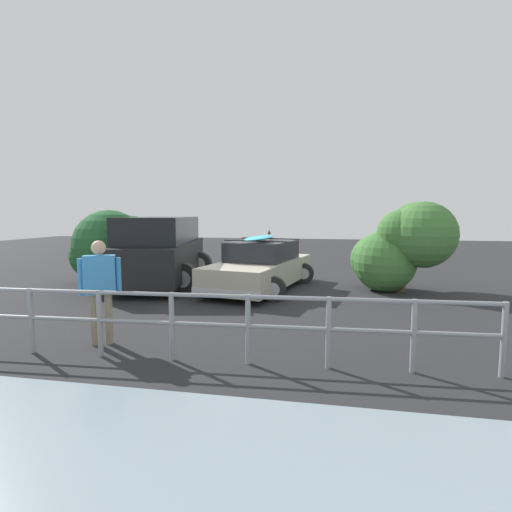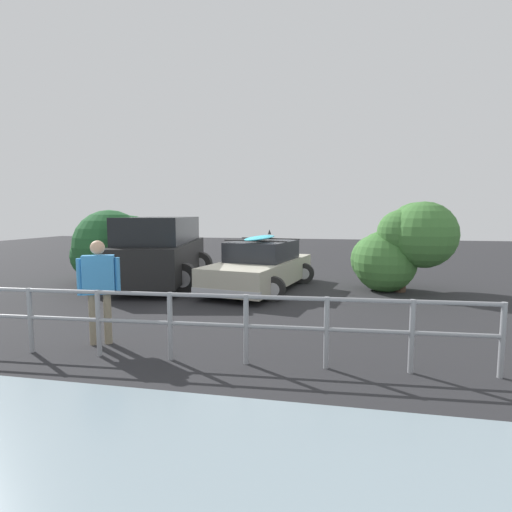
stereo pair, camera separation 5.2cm
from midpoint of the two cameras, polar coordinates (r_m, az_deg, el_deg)
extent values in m
cube|color=#28282B|center=(10.84, -2.34, -4.66)|extent=(44.00, 44.00, 0.02)
cube|color=#B7B29E|center=(10.64, 0.47, -2.27)|extent=(2.44, 4.45, 0.61)
cube|color=#23262B|center=(10.73, 0.80, 0.79)|extent=(1.82, 2.27, 0.50)
cube|color=silver|center=(8.81, -4.53, -5.25)|extent=(1.66, 0.43, 0.14)
cube|color=silver|center=(12.59, 3.95, -1.84)|extent=(1.66, 0.43, 0.14)
cylinder|color=black|center=(9.17, 2.33, -4.73)|extent=(0.58, 0.18, 0.58)
cylinder|color=#B7B7BC|center=(9.17, 2.33, -4.73)|extent=(0.32, 0.19, 0.32)
cylinder|color=black|center=(9.86, -6.92, -4.01)|extent=(0.58, 0.18, 0.58)
cylinder|color=#B7B7BC|center=(9.86, -6.92, -4.01)|extent=(0.32, 0.19, 0.32)
cylinder|color=black|center=(11.63, 6.71, -2.48)|extent=(0.58, 0.18, 0.58)
cylinder|color=#B7B7BC|center=(11.63, 6.71, -2.48)|extent=(0.32, 0.19, 0.32)
cylinder|color=black|center=(12.18, -0.93, -2.05)|extent=(0.58, 0.18, 0.58)
cylinder|color=#B7B7BC|center=(12.18, -0.93, -2.05)|extent=(0.32, 0.19, 0.32)
cylinder|color=black|center=(10.19, -0.34, 2.16)|extent=(1.70, 0.37, 0.03)
cylinder|color=black|center=(11.23, 1.84, 2.52)|extent=(1.70, 0.37, 0.03)
ellipsoid|color=#33B7D6|center=(10.59, 0.48, 2.63)|extent=(0.74, 2.30, 0.09)
cone|color=black|center=(11.45, 1.76, 3.46)|extent=(0.10, 0.10, 0.14)
cube|color=black|center=(11.75, -13.54, -0.37)|extent=(2.66, 5.10, 0.94)
cube|color=black|center=(11.69, -13.64, 3.67)|extent=(2.32, 4.02, 0.71)
cylinder|color=black|center=(14.20, -11.20, 1.16)|extent=(0.72, 0.31, 0.70)
cylinder|color=black|center=(10.20, -10.43, -3.17)|extent=(0.77, 0.22, 0.77)
cylinder|color=#B7B7BC|center=(10.20, -10.43, -3.17)|extent=(0.43, 0.23, 0.43)
cylinder|color=black|center=(10.67, -20.06, -3.03)|extent=(0.77, 0.22, 0.77)
cylinder|color=#B7B7BC|center=(10.67, -20.06, -3.03)|extent=(0.43, 0.23, 0.43)
cylinder|color=black|center=(13.04, -8.15, -1.13)|extent=(0.77, 0.22, 0.77)
cylinder|color=#B7B7BC|center=(13.04, -8.15, -1.13)|extent=(0.43, 0.23, 0.43)
cylinder|color=black|center=(13.42, -15.84, -1.10)|extent=(0.77, 0.22, 0.77)
cylinder|color=#B7B7BC|center=(13.42, -15.84, -1.10)|extent=(0.43, 0.23, 0.43)
cylinder|color=gray|center=(6.63, -20.50, -8.38)|extent=(0.11, 0.11, 0.79)
cylinder|color=gray|center=(6.65, -22.34, -8.40)|extent=(0.11, 0.11, 0.79)
cube|color=#3D8ED1|center=(6.51, -21.66, -2.50)|extent=(0.49, 0.36, 0.59)
sphere|color=#D6A884|center=(6.46, -21.80, 1.12)|extent=(0.21, 0.21, 0.21)
cylinder|color=#3D8ED1|center=(6.48, -19.27, -2.66)|extent=(0.08, 0.08, 0.56)
cylinder|color=#3D8ED1|center=(6.55, -24.00, -2.76)|extent=(0.08, 0.08, 0.56)
cylinder|color=gray|center=(5.80, 31.66, -10.17)|extent=(0.07, 0.07, 0.94)
cylinder|color=gray|center=(5.46, 21.32, -10.63)|extent=(0.07, 0.07, 0.94)
cylinder|color=gray|center=(5.32, 10.02, -10.75)|extent=(0.07, 0.07, 0.94)
cylinder|color=gray|center=(5.38, -1.43, -10.46)|extent=(0.07, 0.07, 0.94)
cylinder|color=gray|center=(5.65, -12.19, -9.81)|extent=(0.07, 0.07, 0.94)
cylinder|color=gray|center=(6.08, -21.65, -8.95)|extent=(0.07, 0.07, 0.94)
cylinder|color=gray|center=(6.66, -29.62, -8.04)|extent=(0.07, 0.07, 0.94)
cylinder|color=gray|center=(5.39, -7.00, -5.63)|extent=(7.36, 0.42, 0.06)
cylinder|color=gray|center=(5.48, -6.95, -9.69)|extent=(7.36, 0.42, 0.06)
cylinder|color=#4C3828|center=(10.98, 19.71, -3.67)|extent=(0.29, 0.29, 0.44)
sphere|color=#427A38|center=(11.07, 16.56, -0.45)|extent=(1.31, 1.31, 1.31)
sphere|color=#427A38|center=(10.74, 19.79, 3.12)|extent=(1.17, 1.17, 1.17)
sphere|color=#427A38|center=(10.91, 17.77, -0.75)|extent=(1.61, 1.61, 1.61)
sphere|color=#427A38|center=(11.30, 21.82, 3.19)|extent=(1.57, 1.57, 1.57)
sphere|color=#427A38|center=(10.83, 19.98, 3.04)|extent=(0.99, 0.99, 0.99)
sphere|color=#427A38|center=(10.78, 22.61, 2.81)|extent=(1.66, 1.66, 1.66)
cylinder|color=#4C3828|center=(12.27, -18.83, -2.84)|extent=(0.38, 0.38, 0.36)
sphere|color=#235B2D|center=(12.45, -22.39, -0.01)|extent=(1.28, 1.28, 1.28)
sphere|color=#235B2D|center=(11.39, -20.28, 1.34)|extent=(1.93, 1.93, 1.93)
sphere|color=#235B2D|center=(11.97, -17.88, 0.90)|extent=(1.95, 1.95, 1.95)
sphere|color=#235B2D|center=(12.20, -19.14, 0.17)|extent=(1.81, 1.81, 1.81)
sphere|color=#235B2D|center=(12.79, -20.09, 0.66)|extent=(1.97, 1.97, 1.97)
camera|label=1|loc=(0.03, -90.15, -0.02)|focal=28.00mm
camera|label=2|loc=(0.03, 89.85, 0.02)|focal=28.00mm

